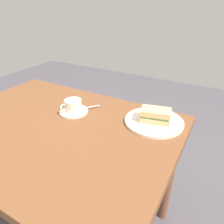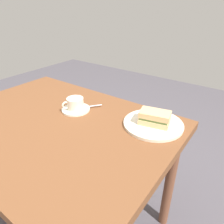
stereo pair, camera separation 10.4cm
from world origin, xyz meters
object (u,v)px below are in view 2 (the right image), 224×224
Objects in this scene: coffee_cup at (75,103)px; spoon at (90,106)px; coffee_saucer at (76,109)px; dining_table at (55,135)px; sandwich_front at (155,118)px; sandwich_plate at (153,124)px.

spoon is (0.05, 0.06, -0.03)m from coffee_cup.
dining_table is at bearing -93.37° from coffee_saucer.
sandwich_front is 0.43m from coffee_cup.
coffee_cup is at bearing 86.90° from dining_table.
coffee_saucer is at bearing -165.33° from sandwich_plate.
sandwich_plate is 0.42m from coffee_cup.
dining_table is 0.51m from sandwich_front.
sandwich_front is at bearing 30.63° from dining_table.
spoon is at bearing -174.13° from sandwich_front.
sandwich_front reaches higher than coffee_cup.
coffee_saucer is 1.75× the size of spoon.
sandwich_front is (0.42, 0.25, 0.13)m from dining_table.
coffee_cup is (-0.41, -0.10, -0.00)m from sandwich_front.
sandwich_front reaches higher than sandwich_plate.
sandwich_front is 1.78× the size of spoon.
spoon is (-0.36, -0.04, 0.01)m from sandwich_plate.
coffee_cup is (-0.41, -0.11, 0.04)m from sandwich_plate.
dining_table is 0.50m from sandwich_plate.
spoon reaches higher than dining_table.
sandwich_plate is at bearing 138.73° from sandwich_front.
sandwich_plate is 0.36m from spoon.
sandwich_front is at bearing 5.87° from spoon.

